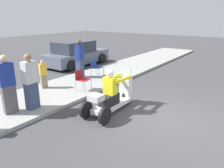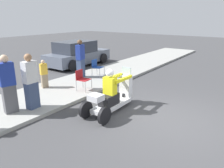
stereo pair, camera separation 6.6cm
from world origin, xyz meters
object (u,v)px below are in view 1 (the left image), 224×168
Objects in this scene: spectator_with_child at (43,75)px; spectator_by_tree at (30,83)px; folding_chair_curbside at (81,78)px; parked_car_lot_far at (76,54)px; motorcycle_trike at (112,96)px; spectator_near_curb at (8,86)px; spectator_far_back at (80,60)px; folding_chair_set_back at (96,66)px.

spectator_by_tree is (-1.59, -1.45, 0.29)m from spectator_with_child.
folding_chair_curbside is 5.37m from parked_car_lot_far.
spectator_by_tree is at bearing 126.68° from motorcycle_trike.
spectator_by_tree is at bearing -24.82° from spectator_near_curb.
spectator_near_curb is at bearing -165.73° from spectator_far_back.
parked_car_lot_far is at bearing 32.81° from spectator_by_tree.
parked_car_lot_far reaches higher than spectator_with_child.
motorcycle_trike is 4.05m from folding_chair_set_back.
spectator_by_tree is 2.17× the size of folding_chair_curbside.
parked_car_lot_far is (4.43, 5.91, 0.21)m from motorcycle_trike.
folding_chair_curbside is (-1.41, -1.39, -0.37)m from spectator_far_back.
motorcycle_trike is 0.54× the size of parked_car_lot_far.
folding_chair_curbside is (0.68, -1.48, -0.06)m from spectator_with_child.
spectator_with_child is at bearing 177.56° from spectator_far_back.
spectator_near_curb is at bearing 155.18° from spectator_by_tree.
parked_car_lot_far reaches higher than folding_chair_set_back.
spectator_far_back reaches higher than parked_car_lot_far.
spectator_with_child is at bearing 114.57° from folding_chair_curbside.
spectator_near_curb reaches higher than folding_chair_set_back.
folding_chair_set_back is at bearing -11.50° from spectator_with_child.
spectator_near_curb is 4.95m from folding_chair_set_back.
spectator_far_back reaches higher than folding_chair_curbside.
spectator_near_curb is at bearing 132.34° from motorcycle_trike.
spectator_near_curb is (-0.59, 0.27, 0.01)m from spectator_by_tree.
spectator_with_child is at bearing -151.29° from parked_car_lot_far.
spectator_near_curb is at bearing -151.70° from spectator_with_child.
spectator_with_child is 1.43× the size of folding_chair_curbside.
spectator_with_child is at bearing 168.50° from folding_chair_set_back.
spectator_near_curb reaches higher than spectator_with_child.
spectator_by_tree reaches higher than motorcycle_trike.
motorcycle_trike is 2.82× the size of folding_chair_set_back.
spectator_by_tree is 0.41× the size of parked_car_lot_far.
spectator_far_back is at bearing -2.44° from spectator_with_child.
motorcycle_trike is at bearing -126.84° from parked_car_lot_far.
spectator_far_back is (4.27, 1.08, 0.01)m from spectator_near_curb.
spectator_with_child is at bearing 89.22° from motorcycle_trike.
spectator_far_back reaches higher than spectator_near_curb.
parked_car_lot_far reaches higher than folding_chair_curbside.
folding_chair_set_back is 0.19× the size of parked_car_lot_far.
folding_chair_curbside is at bearing -0.88° from spectator_by_tree.
spectator_far_back is at bearing 44.71° from folding_chair_curbside.
motorcycle_trike reaches higher than folding_chair_set_back.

